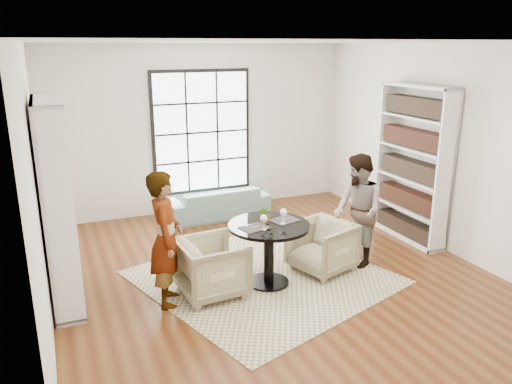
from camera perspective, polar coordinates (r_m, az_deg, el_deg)
name	(u,v)px	position (r m, az deg, el deg)	size (l,w,h in m)	color
ground	(269,272)	(6.88, 1.51, -9.08)	(6.00, 6.00, 0.00)	#5A3415
room_shell	(254,173)	(6.91, -0.27, 2.17)	(6.00, 6.01, 6.00)	silver
rug	(264,277)	(6.71, 0.87, -9.69)	(2.82, 2.82, 0.01)	#B9AB8B
pedestal_table	(269,241)	(6.31, 1.49, -5.64)	(1.03, 1.03, 0.82)	black
sofa	(218,202)	(8.94, -4.41, -1.15)	(1.81, 0.71, 0.53)	slate
armchair_left	(212,267)	(6.18, -5.03, -8.55)	(0.76, 0.78, 0.71)	#BFB688
armchair_right	(322,247)	(6.84, 7.53, -6.21)	(0.73, 0.75, 0.69)	#C4AA8C
person_left	(166,239)	(5.87, -10.27, -5.32)	(0.59, 0.39, 1.62)	gray
person_right	(358,211)	(6.97, 11.58, -2.12)	(0.76, 0.59, 1.57)	gray
placemat_left	(255,228)	(6.10, -0.15, -4.10)	(0.34, 0.26, 0.01)	black
placemat_right	(285,220)	(6.36, 3.29, -3.25)	(0.34, 0.26, 0.01)	black
cutlery_left	(255,227)	(6.10, -0.15, -4.03)	(0.14, 0.22, 0.01)	silver
cutlery_right	(285,220)	(6.36, 3.29, -3.19)	(0.14, 0.22, 0.01)	silver
wine_glass_left	(264,219)	(6.01, 0.91, -3.09)	(0.09, 0.09, 0.19)	silver
wine_glass_right	(284,213)	(6.20, 3.17, -2.41)	(0.09, 0.09, 0.20)	silver
flower_centerpiece	(266,214)	(6.25, 1.14, -2.56)	(0.20, 0.17, 0.22)	gray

